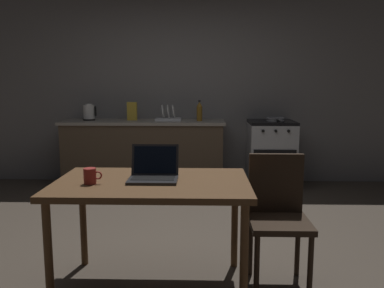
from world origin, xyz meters
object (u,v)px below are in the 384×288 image
(stove_oven, at_px, (271,154))
(bottle, at_px, (199,111))
(electric_kettle, at_px, (89,112))
(coffee_mug, at_px, (90,176))
(dining_table, at_px, (152,192))
(dish_rack, at_px, (169,117))
(laptop, at_px, (154,173))
(cereal_box, at_px, (132,111))
(frying_pan, at_px, (276,119))
(chair, at_px, (278,210))

(stove_oven, distance_m, bottle, 1.12)
(electric_kettle, xyz_separation_m, coffee_mug, (0.81, -2.83, -0.20))
(coffee_mug, bearing_deg, bottle, 76.45)
(dining_table, height_order, dish_rack, dish_rack)
(dining_table, distance_m, electric_kettle, 3.00)
(bottle, bearing_deg, laptop, -96.03)
(stove_oven, distance_m, cereal_box, 1.95)
(dish_rack, bearing_deg, electric_kettle, 180.00)
(bottle, bearing_deg, dining_table, -96.13)
(bottle, relative_size, coffee_mug, 2.31)
(frying_pan, distance_m, dish_rack, 1.42)
(stove_oven, distance_m, electric_kettle, 2.50)
(dining_table, relative_size, dish_rack, 3.73)
(laptop, xyz_separation_m, frying_pan, (1.29, 2.68, 0.12))
(frying_pan, xyz_separation_m, dish_rack, (-1.42, 0.03, 0.02))
(dining_table, height_order, frying_pan, frying_pan)
(dining_table, xyz_separation_m, dish_rack, (-0.12, 2.74, 0.27))
(laptop, relative_size, frying_pan, 0.76)
(laptop, bearing_deg, dining_table, -116.49)
(stove_oven, height_order, electric_kettle, electric_kettle)
(stove_oven, height_order, coffee_mug, stove_oven)
(electric_kettle, distance_m, dish_rack, 1.07)
(bottle, xyz_separation_m, cereal_box, (-0.90, 0.07, -0.01))
(chair, relative_size, coffee_mug, 7.59)
(cereal_box, distance_m, dish_rack, 0.50)
(electric_kettle, height_order, frying_pan, electric_kettle)
(dining_table, height_order, bottle, bottle)
(dish_rack, bearing_deg, laptop, -87.21)
(bottle, bearing_deg, frying_pan, 1.21)
(dining_table, height_order, cereal_box, cereal_box)
(dining_table, height_order, laptop, laptop)
(stove_oven, bearing_deg, laptop, -114.64)
(chair, xyz_separation_m, laptop, (-0.84, -0.09, 0.28))
(frying_pan, distance_m, coffee_mug, 3.26)
(dining_table, xyz_separation_m, chair, (0.85, 0.12, -0.16))
(chair, distance_m, dish_rack, 2.83)
(stove_oven, distance_m, laptop, 3.00)
(stove_oven, bearing_deg, bottle, -177.17)
(stove_oven, relative_size, laptop, 2.79)
(laptop, height_order, bottle, bottle)
(electric_kettle, bearing_deg, dish_rack, 0.00)
(laptop, bearing_deg, stove_oven, 55.15)
(stove_oven, bearing_deg, coffee_mug, -119.98)
(chair, xyz_separation_m, coffee_mug, (-1.23, -0.21, 0.28))
(laptop, xyz_separation_m, dish_rack, (-0.13, 2.71, 0.15))
(stove_oven, height_order, laptop, laptop)
(electric_kettle, height_order, dish_rack, electric_kettle)
(bottle, bearing_deg, cereal_box, 175.57)
(electric_kettle, height_order, coffee_mug, electric_kettle)
(bottle, relative_size, cereal_box, 1.12)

